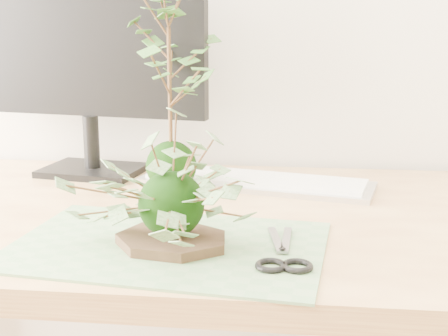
# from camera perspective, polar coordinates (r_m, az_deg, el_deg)

# --- Properties ---
(desk) EXTENTS (1.60, 0.70, 0.74)m
(desk) POSITION_cam_1_polar(r_m,az_deg,el_deg) (1.12, 1.01, -8.33)
(desk) COLOR #DFBA72
(desk) RESTS_ON ground_plane
(cutting_mat) EXTENTS (0.49, 0.35, 0.00)m
(cutting_mat) POSITION_cam_1_polar(r_m,az_deg,el_deg) (0.93, -5.13, -7.05)
(cutting_mat) COLOR #63915A
(cutting_mat) RESTS_ON desk
(stone_dish) EXTENTS (0.20, 0.20, 0.01)m
(stone_dish) POSITION_cam_1_polar(r_m,az_deg,el_deg) (0.92, -4.76, -6.62)
(stone_dish) COLOR black
(stone_dish) RESTS_ON cutting_mat
(ivy_kokedama) EXTENTS (0.31, 0.31, 0.19)m
(ivy_kokedama) POSITION_cam_1_polar(r_m,az_deg,el_deg) (0.89, -4.89, -0.51)
(ivy_kokedama) COLOR black
(ivy_kokedama) RESTS_ON stone_dish
(maple_kokedama) EXTENTS (0.22, 0.22, 0.41)m
(maple_kokedama) POSITION_cam_1_polar(r_m,az_deg,el_deg) (1.18, -5.07, 11.51)
(maple_kokedama) COLOR black
(maple_kokedama) RESTS_ON desk
(keyboard) EXTENTS (0.49, 0.24, 0.02)m
(keyboard) POSITION_cam_1_polar(r_m,az_deg,el_deg) (1.26, 2.89, -1.22)
(keyboard) COLOR silver
(keyboard) RESTS_ON desk
(monitor) EXTENTS (0.51, 0.18, 0.45)m
(monitor) POSITION_cam_1_polar(r_m,az_deg,el_deg) (1.36, -12.32, 10.41)
(monitor) COLOR black
(monitor) RESTS_ON desk
(scissors) EXTENTS (0.08, 0.18, 0.01)m
(scissors) POSITION_cam_1_polar(r_m,az_deg,el_deg) (0.86, 5.34, -8.33)
(scissors) COLOR gray
(scissors) RESTS_ON cutting_mat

